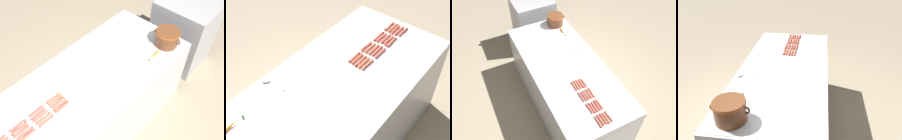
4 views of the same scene
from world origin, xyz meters
The scene contains 21 objects.
ground_plane centered at (0.00, 0.00, 0.00)m, with size 20.00×20.00×0.00m, color gray.
griddle_counter centered at (0.00, 0.00, 0.43)m, with size 0.98×2.25×0.86m.
back_cabinet centered at (0.14, 1.66, 0.49)m, with size 0.72×0.65×0.98m, color #A0A0A4.
hot_dog_1 centered at (-0.08, -0.77, 0.87)m, with size 0.03×0.16×0.02m.
hot_dog_2 centered at (-0.08, -0.58, 0.87)m, with size 0.02×0.16×0.02m.
hot_dog_3 centered at (-0.08, -0.39, 0.87)m, with size 0.03×0.16×0.02m.
hot_dog_5 centered at (-0.05, -0.78, 0.87)m, with size 0.03×0.16×0.02m.
hot_dog_6 centered at (-0.05, -0.59, 0.87)m, with size 0.03×0.16×0.02m.
hot_dog_7 centered at (-0.04, -0.39, 0.87)m, with size 0.03×0.16×0.02m.
hot_dog_9 centered at (-0.01, -0.78, 0.87)m, with size 0.03×0.16×0.02m.
hot_dog_10 centered at (-0.01, -0.59, 0.87)m, with size 0.02×0.16×0.02m.
hot_dog_11 centered at (-0.01, -0.39, 0.87)m, with size 0.03×0.16×0.02m.
hot_dog_13 centered at (0.03, -0.77, 0.87)m, with size 0.03×0.16×0.02m.
hot_dog_14 centered at (0.03, -0.58, 0.87)m, with size 0.03×0.16×0.02m.
hot_dog_15 centered at (0.03, -0.40, 0.87)m, with size 0.02×0.16×0.02m.
hot_dog_17 centered at (0.06, -0.77, 0.87)m, with size 0.03×0.16×0.02m.
hot_dog_18 centered at (0.06, -0.58, 0.87)m, with size 0.03×0.16×0.02m.
hot_dog_19 centered at (0.06, -0.40, 0.87)m, with size 0.03×0.16×0.02m.
bean_pot centered at (0.28, 0.93, 0.96)m, with size 0.33×0.27×0.18m.
serving_spoon centered at (0.40, 0.23, 0.87)m, with size 0.23×0.21×0.02m.
carrot centered at (0.29, 0.67, 0.88)m, with size 0.03×0.18×0.03m.
Camera 1 is at (1.19, -1.00, 2.74)m, focal length 39.51 mm.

